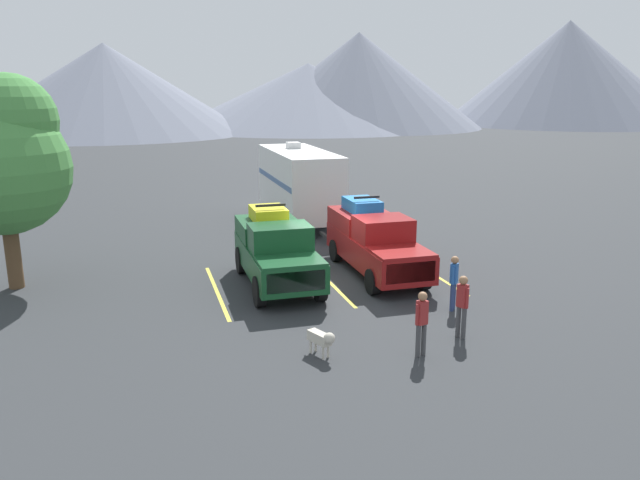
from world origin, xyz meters
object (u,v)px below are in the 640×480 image
(person_a, at_px, (454,279))
(camper_trailer_a, at_px, (299,182))
(person_b, at_px, (422,319))
(dog, at_px, (322,339))
(pickup_truck_b, at_px, (374,240))
(person_c, at_px, (462,302))
(pickup_truck_a, at_px, (276,249))

(person_a, bearing_deg, camper_trailer_a, 95.40)
(person_a, xyz_separation_m, person_b, (-2.31, -2.64, 0.00))
(camper_trailer_a, xyz_separation_m, dog, (-3.39, -14.99, -1.51))
(camper_trailer_a, bearing_deg, pickup_truck_b, -87.39)
(pickup_truck_b, xyz_separation_m, person_c, (0.03, -6.14, -0.20))
(pickup_truck_a, relative_size, person_a, 3.17)
(person_a, bearing_deg, pickup_truck_a, 138.61)
(pickup_truck_a, bearing_deg, pickup_truck_b, 5.15)
(pickup_truck_a, height_order, camper_trailer_a, camper_trailer_a)
(person_c, height_order, dog, person_c)
(person_b, distance_m, person_c, 1.67)
(pickup_truck_b, bearing_deg, dog, -121.35)
(pickup_truck_a, relative_size, pickup_truck_b, 0.90)
(person_b, bearing_deg, person_c, 25.89)
(pickup_truck_b, height_order, person_a, pickup_truck_b)
(camper_trailer_a, relative_size, person_b, 5.17)
(person_b, xyz_separation_m, dog, (-2.32, 0.65, -0.48))
(pickup_truck_b, bearing_deg, pickup_truck_a, -174.85)
(pickup_truck_a, bearing_deg, person_a, -41.39)
(person_a, bearing_deg, dog, -156.69)
(pickup_truck_a, distance_m, person_b, 6.89)
(person_a, distance_m, person_c, 2.07)
(pickup_truck_b, bearing_deg, person_c, -89.75)
(person_b, bearing_deg, person_a, 48.82)
(pickup_truck_a, xyz_separation_m, camper_trailer_a, (3.21, 9.09, 0.79))
(pickup_truck_a, relative_size, camper_trailer_a, 0.61)
(pickup_truck_a, height_order, person_a, pickup_truck_a)
(camper_trailer_a, relative_size, person_c, 5.04)
(pickup_truck_b, relative_size, person_b, 3.52)
(pickup_truck_b, distance_m, camper_trailer_a, 8.81)
(camper_trailer_a, distance_m, dog, 15.44)
(camper_trailer_a, xyz_separation_m, person_a, (1.23, -13.00, -1.03))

